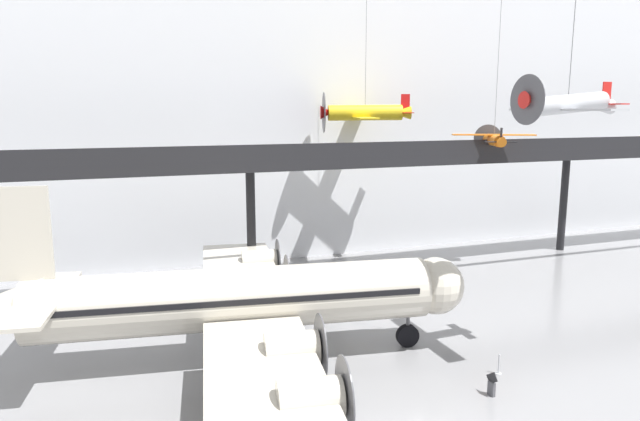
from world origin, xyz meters
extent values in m
cube|color=silver|center=(0.00, 31.15, 14.40)|extent=(140.00, 3.00, 28.80)
cube|color=black|center=(0.00, 23.05, 9.31)|extent=(110.00, 3.20, 0.90)
cube|color=black|center=(0.00, 21.51, 10.31)|extent=(110.00, 0.12, 1.10)
cylinder|color=black|center=(0.00, 24.01, 4.43)|extent=(0.70, 0.70, 8.86)
cylinder|color=black|center=(30.25, 24.01, 4.43)|extent=(0.70, 0.70, 8.86)
cylinder|color=beige|center=(-4.05, 10.22, 3.51)|extent=(21.00, 6.28, 3.29)
sphere|color=beige|center=(7.06, 8.58, 3.51)|extent=(3.23, 3.23, 3.23)
cone|color=beige|center=(-15.33, 11.89, 3.76)|extent=(4.68, 3.62, 3.03)
cube|color=black|center=(-4.05, 10.22, 3.84)|extent=(19.58, 6.14, 0.30)
cube|color=beige|center=(-2.13, 18.31, 2.77)|extent=(6.71, 13.83, 0.28)
cube|color=beige|center=(-4.54, 1.93, 2.77)|extent=(6.71, 13.83, 0.28)
cylinder|color=beige|center=(-1.12, 15.21, 2.82)|extent=(2.62, 1.92, 1.58)
cylinder|color=#4C4C51|center=(0.19, 15.02, 2.82)|extent=(0.50, 2.98, 3.00)
cylinder|color=beige|center=(-0.46, 19.67, 2.82)|extent=(2.62, 1.92, 1.58)
cylinder|color=#4C4C51|center=(0.85, 19.48, 2.82)|extent=(0.50, 2.98, 3.00)
cylinder|color=beige|center=(-2.69, 4.60, 2.82)|extent=(2.62, 1.92, 1.58)
cylinder|color=#4C4C51|center=(-1.37, 4.41, 2.82)|extent=(0.50, 2.98, 3.00)
cylinder|color=beige|center=(-3.34, 0.14, 2.82)|extent=(2.62, 1.92, 1.58)
cylinder|color=#4C4C51|center=(-2.03, -0.05, 2.82)|extent=(0.50, 2.98, 3.00)
cube|color=beige|center=(-14.03, 11.69, 7.46)|extent=(2.65, 0.58, 4.61)
cube|color=beige|center=(-13.70, 11.65, 4.17)|extent=(3.87, 8.86, 0.20)
cylinder|color=#4C4C51|center=(5.49, 8.82, 1.26)|extent=(0.20, 0.20, 1.21)
cylinder|color=black|center=(5.49, 8.82, 0.65)|extent=(1.34, 0.57, 1.30)
cylinder|color=#4C4C51|center=(-3.43, 12.80, 1.26)|extent=(0.20, 0.20, 1.21)
cylinder|color=black|center=(-3.43, 12.80, 0.65)|extent=(1.34, 0.57, 1.30)
cylinder|color=#4C4C51|center=(-4.20, 7.58, 1.26)|extent=(0.20, 0.20, 1.21)
cylinder|color=black|center=(-4.20, 7.58, 0.65)|extent=(1.34, 0.57, 1.30)
cylinder|color=yellow|center=(10.51, 26.23, 13.04)|extent=(6.37, 2.88, 1.33)
cone|color=red|center=(7.35, 27.09, 13.06)|extent=(1.30, 1.40, 1.17)
cylinder|color=#4C4C51|center=(7.13, 27.15, 13.06)|extent=(0.92, 3.26, 3.37)
cone|color=yellow|center=(13.45, 25.44, 13.02)|extent=(1.91, 1.50, 1.11)
cube|color=yellow|center=(10.14, 26.33, 12.65)|extent=(3.93, 9.52, 0.10)
cube|color=red|center=(13.82, 25.34, 13.81)|extent=(0.75, 0.26, 1.55)
cube|color=red|center=(13.82, 25.34, 13.04)|extent=(1.61, 3.45, 0.06)
cylinder|color=slate|center=(10.51, 26.23, 18.28)|extent=(0.04, 0.04, 9.19)
cylinder|color=silver|center=(11.70, 4.50, 13.62)|extent=(4.55, 0.99, 1.27)
cone|color=red|center=(9.36, 4.47, 13.81)|extent=(0.75, 0.85, 0.84)
cylinder|color=#4C4C51|center=(9.19, 4.47, 13.82)|extent=(0.07, 2.41, 2.41)
cone|color=silver|center=(13.89, 4.53, 13.45)|extent=(1.27, 0.81, 0.88)
cube|color=silver|center=(11.43, 4.50, 13.35)|extent=(1.18, 6.78, 0.10)
cube|color=red|center=(14.16, 4.53, 14.18)|extent=(0.55, 0.07, 1.11)
cube|color=red|center=(14.16, 4.53, 13.62)|extent=(0.58, 2.42, 0.06)
cylinder|color=slate|center=(11.70, 4.50, 18.50)|extent=(0.04, 0.04, 8.82)
cylinder|color=orange|center=(19.69, 20.92, 10.83)|extent=(2.64, 4.38, 0.95)
cone|color=black|center=(20.64, 23.02, 10.86)|extent=(1.05, 1.00, 0.82)
cylinder|color=#4C4C51|center=(20.70, 23.16, 10.86)|extent=(2.17, 1.01, 2.37)
cone|color=orange|center=(18.80, 18.97, 10.81)|extent=(1.19, 1.40, 0.78)
cube|color=orange|center=(19.80, 21.16, 11.27)|extent=(6.48, 3.71, 0.10)
cube|color=black|center=(18.69, 18.73, 11.38)|extent=(0.28, 0.51, 1.09)
cube|color=black|center=(18.69, 18.73, 10.83)|extent=(2.37, 1.46, 0.06)
cylinder|color=slate|center=(19.69, 20.92, 17.03)|extent=(0.04, 0.04, 11.48)
cylinder|color=#B2B5BA|center=(8.25, 4.20, 0.02)|extent=(0.36, 0.36, 0.04)
cylinder|color=#B2B5BA|center=(8.25, 4.20, 0.52)|extent=(0.07, 0.07, 0.95)
sphere|color=#B2B5BA|center=(8.25, 4.20, 1.03)|extent=(0.10, 0.10, 0.10)
cube|color=#4C4C51|center=(6.52, 2.45, 0.35)|extent=(0.19, 0.41, 0.70)
cube|color=#232326|center=(6.52, 2.45, 0.88)|extent=(0.09, 0.78, 0.73)
camera|label=1|loc=(-9.60, -18.34, 13.42)|focal=32.00mm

